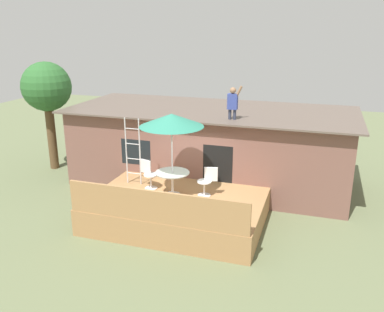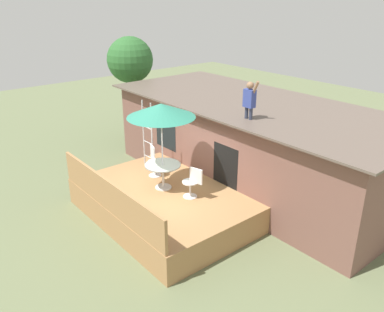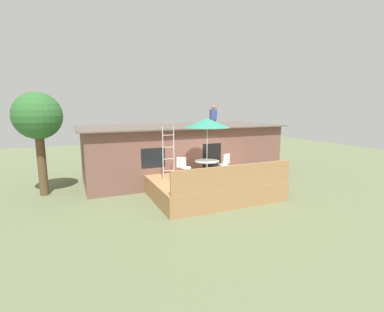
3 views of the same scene
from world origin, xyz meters
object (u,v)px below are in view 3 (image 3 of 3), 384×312
at_px(step_ladder, 168,153).
at_px(person_figure, 214,114).
at_px(patio_table, 207,164).
at_px(backyard_tree, 38,118).
at_px(patio_umbrella, 207,123).
at_px(patio_chair_left, 184,168).
at_px(patio_chair_right, 224,164).

bearing_deg(step_ladder, person_figure, 27.43).
bearing_deg(patio_table, step_ladder, 161.20).
bearing_deg(patio_table, backyard_tree, 155.34).
bearing_deg(person_figure, patio_table, -123.81).
bearing_deg(patio_table, patio_umbrella, -51.34).
xyz_separation_m(step_ladder, patio_chair_left, (0.63, -0.21, -0.64)).
bearing_deg(step_ladder, patio_umbrella, -18.80).
distance_m(patio_table, backyard_tree, 7.37).
bearing_deg(patio_chair_right, patio_umbrella, 0.00).
bearing_deg(patio_table, patio_chair_left, 161.18).
relative_size(step_ladder, patio_chair_left, 2.39).
height_order(step_ladder, patio_chair_right, step_ladder).
xyz_separation_m(step_ladder, patio_chair_right, (2.55, -0.25, -0.64)).
relative_size(patio_chair_right, backyard_tree, 0.21).
distance_m(step_ladder, patio_chair_right, 2.64).
relative_size(patio_umbrella, backyard_tree, 0.57).
xyz_separation_m(patio_table, step_ladder, (-1.54, 0.52, 0.51)).
xyz_separation_m(patio_table, backyard_tree, (-6.45, 2.96, 1.96)).
bearing_deg(patio_umbrella, step_ladder, 161.20).
bearing_deg(person_figure, patio_chair_left, -142.90).
height_order(patio_umbrella, step_ladder, patio_umbrella).
bearing_deg(step_ladder, patio_table, -18.80).
distance_m(patio_table, person_figure, 3.19).
bearing_deg(backyard_tree, patio_chair_left, -25.58).
height_order(patio_table, patio_umbrella, patio_umbrella).
distance_m(step_ladder, person_figure, 3.61).
bearing_deg(person_figure, step_ladder, -152.57).
relative_size(person_figure, patio_chair_left, 1.21).
distance_m(patio_umbrella, patio_chair_right, 2.16).
xyz_separation_m(patio_umbrella, patio_chair_right, (1.01, 0.27, -1.89)).
bearing_deg(person_figure, patio_chair_right, -101.37).
relative_size(patio_table, step_ladder, 0.47).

